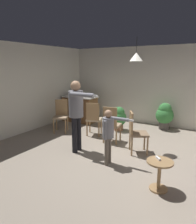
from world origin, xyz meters
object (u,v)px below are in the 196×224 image
Objects in this scene: dining_chair_by_counter at (94,118)px; dining_chair_spare at (61,115)px; person_child at (109,131)px; dining_chair_centre_back at (111,123)px; person_adult at (77,109)px; kitchen_counter at (80,109)px; potted_plant_corner at (119,117)px; potted_plant_by_wall at (165,115)px; dining_chair_near_wall at (136,131)px; spare_remote_on_table at (158,158)px; side_table_by_couch at (159,172)px.

dining_chair_by_counter is 1.00× the size of dining_chair_spare.
dining_chair_centre_back is (-0.53, 1.16, -0.19)m from person_child.
person_child is at bearing 74.48° from person_adult.
kitchen_counter reaches higher than potted_plant_corner.
kitchen_counter is at bearing 138.08° from dining_chair_centre_back.
person_child is at bearing -97.00° from potted_plant_by_wall.
potted_plant_corner is at bearing -8.46° from kitchen_counter.
kitchen_counter is at bearing -148.40° from person_adult.
dining_chair_near_wall reaches higher than spare_remote_on_table.
person_child is at bearing 162.84° from spare_remote_on_table.
spare_remote_on_table reaches higher than side_table_by_couch.
dining_chair_by_counter reaches higher than spare_remote_on_table.
person_adult reaches higher than dining_chair_by_counter.
dining_chair_near_wall is at bearing -52.02° from potted_plant_corner.
dining_chair_near_wall is 1.47m from spare_remote_on_table.
kitchen_counter is at bearing 120.11° from dining_chair_by_counter.
side_table_by_couch is 0.44× the size of person_child.
kitchen_counter is 2.44m from dining_chair_centre_back.
dining_chair_by_counter and dining_chair_centre_back have the same top height.
person_child is 1.29m from dining_chair_centre_back.
spare_remote_on_table is at bearing -38.08° from kitchen_counter.
person_adult is 1.35m from dining_chair_by_counter.
potted_plant_corner is (-0.84, 2.28, -0.31)m from person_child.
kitchen_counter is at bearing 141.92° from spare_remote_on_table.
dining_chair_spare reaches higher than potted_plant_by_wall.
dining_chair_by_counter is at bearing -116.23° from potted_plant_corner.
person_adult reaches higher than kitchen_counter.
dining_chair_centre_back reaches higher than potted_plant_by_wall.
dining_chair_near_wall is 2.65m from dining_chair_spare.
person_child is at bearing -44.78° from kitchen_counter.
potted_plant_corner is at bearing 126.79° from spare_remote_on_table.
spare_remote_on_table is at bearing 71.98° from person_child.
side_table_by_couch is at bearing -56.34° from dining_chair_by_counter.
dining_chair_spare is at bearing 155.44° from spare_remote_on_table.
dining_chair_spare reaches higher than spare_remote_on_table.
dining_chair_near_wall and dining_chair_centre_back have the same top height.
dining_chair_spare is (-2.35, 1.24, -0.19)m from person_child.
potted_plant_by_wall is at bearing 102.42° from side_table_by_couch.
dining_chair_near_wall is 1.15× the size of potted_plant_by_wall.
dining_chair_near_wall is (0.27, 0.85, -0.19)m from person_child.
person_adult reaches higher than dining_chair_centre_back.
side_table_by_couch is 0.52× the size of dining_chair_by_counter.
dining_chair_spare is (-2.62, 0.39, 0.00)m from dining_chair_near_wall.
kitchen_counter is at bearing -135.64° from person_child.
dining_chair_by_counter is (1.29, -1.10, 0.07)m from kitchen_counter.
potted_plant_by_wall is (0.39, 3.16, -0.25)m from person_child.
dining_chair_centre_back is at bearing -140.15° from dining_chair_near_wall.
kitchen_counter is 0.73× the size of person_adult.
person_child reaches higher than dining_chair_near_wall.
person_adult reaches higher than spare_remote_on_table.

